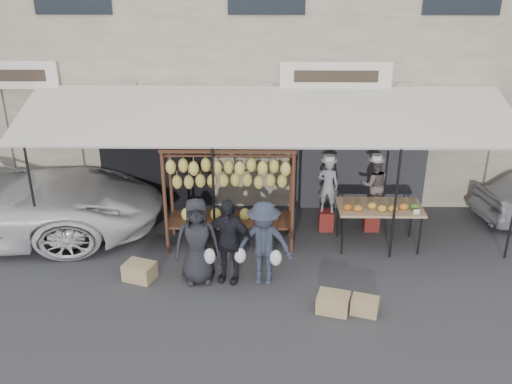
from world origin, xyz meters
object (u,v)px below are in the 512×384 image
(customer_left, at_px, (197,241))
(customer_mid, at_px, (228,241))
(banana_rack, at_px, (229,175))
(crate_near_b, at_px, (365,306))
(vendor_left, at_px, (328,186))
(crate_near_a, at_px, (333,303))
(produce_table, at_px, (380,208))
(vendor_right, at_px, (374,185))
(customer_right, at_px, (264,244))
(crate_far, at_px, (140,271))

(customer_left, bearing_deg, customer_mid, -4.99)
(banana_rack, bearing_deg, customer_left, -110.95)
(crate_near_b, bearing_deg, customer_mid, 157.25)
(vendor_left, height_order, crate_near_a, vendor_left)
(crate_near_a, bearing_deg, produce_table, 62.91)
(vendor_right, bearing_deg, customer_right, 42.26)
(banana_rack, distance_m, crate_far, 2.53)
(crate_near_a, xyz_separation_m, crate_far, (-3.51, 0.95, 0.00))
(produce_table, height_order, crate_near_b, produce_table)
(produce_table, relative_size, customer_mid, 1.03)
(vendor_left, bearing_deg, vendor_right, -165.21)
(crate_near_b, relative_size, crate_far, 0.83)
(vendor_right, bearing_deg, produce_table, 89.57)
(vendor_left, relative_size, crate_far, 2.23)
(crate_near_a, bearing_deg, customer_right, 143.80)
(customer_left, distance_m, crate_near_a, 2.66)
(banana_rack, distance_m, crate_near_b, 3.65)
(banana_rack, relative_size, produce_table, 1.53)
(produce_table, distance_m, customer_right, 2.72)
(vendor_right, relative_size, crate_near_b, 2.68)
(crate_far, bearing_deg, vendor_left, 29.11)
(produce_table, bearing_deg, crate_near_a, -117.09)
(banana_rack, bearing_deg, produce_table, -0.46)
(customer_left, xyz_separation_m, crate_near_b, (2.94, -0.96, -0.70))
(banana_rack, distance_m, vendor_right, 3.17)
(produce_table, relative_size, customer_left, 1.02)
(banana_rack, distance_m, crate_near_a, 3.27)
(banana_rack, relative_size, crate_far, 4.78)
(produce_table, relative_size, customer_right, 1.04)
(customer_left, distance_m, crate_near_b, 3.17)
(customer_mid, bearing_deg, customer_left, -161.40)
(customer_mid, distance_m, crate_far, 1.79)
(customer_left, relative_size, crate_near_a, 3.11)
(vendor_right, xyz_separation_m, crate_far, (-4.67, -2.06, -0.90))
(banana_rack, bearing_deg, crate_near_a, -50.47)
(produce_table, xyz_separation_m, crate_near_a, (-1.15, -2.25, -0.71))
(vendor_left, distance_m, vendor_right, 0.99)
(customer_left, bearing_deg, crate_near_a, -29.73)
(produce_table, bearing_deg, customer_right, -149.52)
(vendor_left, height_order, crate_near_b, vendor_left)
(vendor_right, bearing_deg, customer_mid, 34.36)
(crate_far, bearing_deg, crate_near_a, -15.14)
(banana_rack, distance_m, customer_left, 1.63)
(produce_table, bearing_deg, customer_mid, -156.59)
(customer_mid, distance_m, crate_near_a, 2.18)
(customer_mid, height_order, crate_near_a, customer_mid)
(produce_table, bearing_deg, vendor_left, 142.86)
(produce_table, bearing_deg, vendor_right, 89.63)
(produce_table, distance_m, crate_near_b, 2.49)
(vendor_right, bearing_deg, vendor_left, 0.76)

